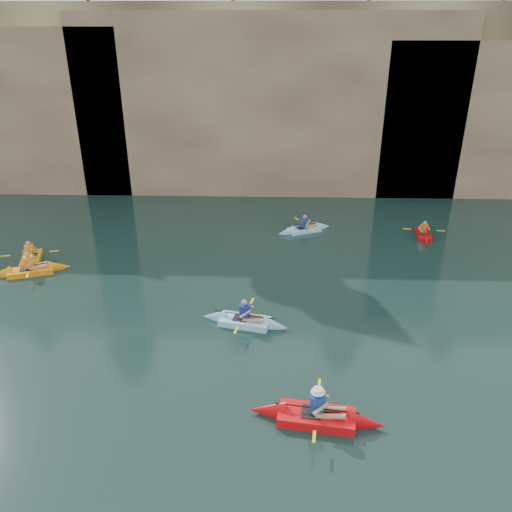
{
  "coord_description": "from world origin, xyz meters",
  "views": [
    {
      "loc": [
        2.2,
        -9.86,
        10.32
      ],
      "look_at": [
        1.7,
        5.79,
        3.0
      ],
      "focal_mm": 35.0,
      "sensor_mm": 36.0,
      "label": 1
    }
  ],
  "objects_px": {
    "kayaker_ltblue_near": "(245,321)",
    "kayaker_orange": "(31,270)",
    "kayaker_red_far": "(423,234)",
    "main_kayaker": "(316,416)"
  },
  "relations": [
    {
      "from": "main_kayaker",
      "to": "kayaker_orange",
      "type": "distance_m",
      "value": 15.14
    },
    {
      "from": "kayaker_orange",
      "to": "kayaker_ltblue_near",
      "type": "height_order",
      "value": "same"
    },
    {
      "from": "main_kayaker",
      "to": "kayaker_orange",
      "type": "height_order",
      "value": "main_kayaker"
    },
    {
      "from": "kayaker_orange",
      "to": "kayaker_ltblue_near",
      "type": "relative_size",
      "value": 1.03
    },
    {
      "from": "kayaker_orange",
      "to": "main_kayaker",
      "type": "bearing_deg",
      "value": -55.64
    },
    {
      "from": "main_kayaker",
      "to": "kayaker_orange",
      "type": "xyz_separation_m",
      "value": [
        -12.25,
        8.91,
        -0.03
      ]
    },
    {
      "from": "kayaker_orange",
      "to": "kayaker_red_far",
      "type": "xyz_separation_m",
      "value": [
        19.02,
        4.96,
        -0.03
      ]
    },
    {
      "from": "main_kayaker",
      "to": "kayaker_ltblue_near",
      "type": "relative_size",
      "value": 1.15
    },
    {
      "from": "kayaker_ltblue_near",
      "to": "kayaker_orange",
      "type": "bearing_deg",
      "value": 171.56
    },
    {
      "from": "kayaker_orange",
      "to": "kayaker_ltblue_near",
      "type": "bearing_deg",
      "value": -41.15
    }
  ]
}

